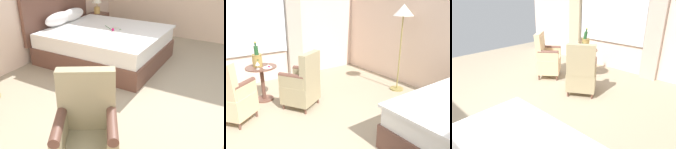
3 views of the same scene
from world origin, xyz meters
TOP-DOWN VIEW (x-y plane):
  - ground_plane at (0.00, 0.00)m, footprint 7.88×7.88m
  - wall_window_side at (-3.23, 0.00)m, footprint 0.27×6.02m
  - side_table_round at (-2.16, -0.02)m, footprint 0.57×0.57m
  - champagne_bucket at (-2.22, -0.05)m, footprint 0.19×0.19m
  - wine_glass_near_bucket at (-2.04, -0.11)m, footprint 0.08×0.08m
  - wine_glass_near_edge at (-2.13, 0.11)m, footprint 0.07×0.07m
  - snack_plate at (-2.02, 0.06)m, footprint 0.17×0.17m
  - armchair_by_window at (-1.45, 0.47)m, footprint 0.74×0.73m
  - armchair_facing_bed at (-1.61, -0.68)m, footprint 0.74×0.74m

SIDE VIEW (x-z plane):
  - ground_plane at x=0.00m, z-range 0.00..0.00m
  - side_table_round at x=-2.16m, z-range 0.08..0.74m
  - armchair_by_window at x=-1.45m, z-range -0.09..0.93m
  - armchair_facing_bed at x=-1.61m, z-range -0.08..0.95m
  - snack_plate at x=-2.02m, z-range 0.66..0.70m
  - wine_glass_near_edge at x=-2.13m, z-range 0.69..0.82m
  - wine_glass_near_bucket at x=-2.04m, z-range 0.70..0.84m
  - champagne_bucket at x=-2.22m, z-range 0.59..1.06m
  - wall_window_side at x=-3.23m, z-range 0.00..3.08m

